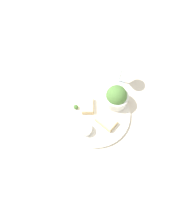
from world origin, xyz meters
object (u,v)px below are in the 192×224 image
Objects in this scene: salad_bowl at (116,97)px; cheese_toast_near at (106,121)px; wine_glass at (121,70)px; fork at (149,130)px; cheese_toast_far at (88,106)px; sauce_ramekin at (85,130)px.

cheese_toast_near is (-0.07, 0.10, -0.03)m from salad_bowl.
fork is (-0.30, 0.04, -0.10)m from wine_glass.
wine_glass is (0.05, -0.22, 0.07)m from cheese_toast_far.
cheese_toast_far is (0.12, 0.03, 0.00)m from cheese_toast_near.
salad_bowl is at bearing 13.93° from fork.
salad_bowl is 1.99× the size of sauce_ramekin.
cheese_toast_near is at bearing -164.25° from cheese_toast_far.
wine_glass is (0.15, -0.29, 0.07)m from sauce_ramekin.
sauce_ramekin is (-0.05, 0.20, -0.03)m from salad_bowl.
sauce_ramekin is 0.34m from wine_glass.
sauce_ramekin is 0.12m from cheese_toast_far.
cheese_toast_far is (0.10, -0.07, -0.00)m from sauce_ramekin.
fork is at bearing 172.69° from wine_glass.
fork is (-0.15, -0.25, -0.03)m from sauce_ramekin.
wine_glass reaches higher than fork.
sauce_ramekin reaches higher than fork.
fork is at bearing -132.57° from cheese_toast_near.
cheese_toast_near is (-0.01, -0.10, -0.00)m from sauce_ramekin.
salad_bowl is 1.16× the size of cheese_toast_far.
sauce_ramekin is 0.37× the size of fork.
wine_glass reaches higher than sauce_ramekin.
wine_glass is at bearing -78.00° from cheese_toast_far.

